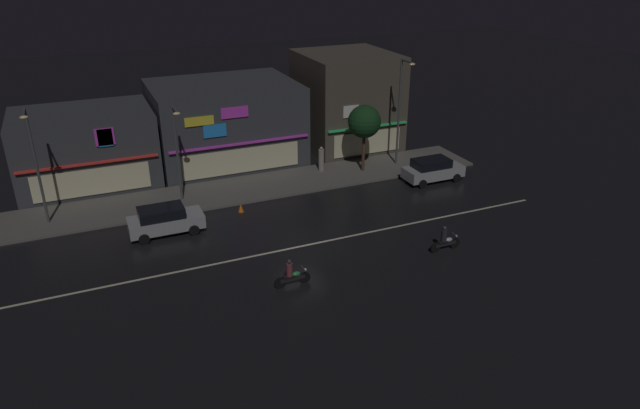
{
  "coord_description": "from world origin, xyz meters",
  "views": [
    {
      "loc": [
        -10.39,
        -26.67,
        15.69
      ],
      "look_at": [
        1.75,
        1.29,
        1.74
      ],
      "focal_mm": 32.4,
      "sensor_mm": 36.0,
      "label": 1
    }
  ],
  "objects_px": {
    "motorcycle_lead": "(445,240)",
    "streetlamp_mid": "(177,146)",
    "traffic_cone": "(241,208)",
    "motorcycle_following": "(291,275)",
    "streetlamp_west": "(35,158)",
    "parked_car_near_kerb": "(165,220)",
    "parked_car_trailing": "(433,169)",
    "pedestrian_on_sidewalk": "(321,160)",
    "streetlamp_east": "(401,105)"
  },
  "relations": [
    {
      "from": "motorcycle_lead",
      "to": "traffic_cone",
      "type": "xyz_separation_m",
      "value": [
        -8.95,
        9.37,
        -0.36
      ]
    },
    {
      "from": "streetlamp_east",
      "to": "pedestrian_on_sidewalk",
      "type": "bearing_deg",
      "value": 169.65
    },
    {
      "from": "motorcycle_following",
      "to": "traffic_cone",
      "type": "bearing_deg",
      "value": -96.59
    },
    {
      "from": "streetlamp_west",
      "to": "traffic_cone",
      "type": "height_order",
      "value": "streetlamp_west"
    },
    {
      "from": "streetlamp_west",
      "to": "streetlamp_east",
      "type": "height_order",
      "value": "streetlamp_east"
    },
    {
      "from": "motorcycle_lead",
      "to": "traffic_cone",
      "type": "bearing_deg",
      "value": -47.24
    },
    {
      "from": "parked_car_near_kerb",
      "to": "motorcycle_lead",
      "type": "relative_size",
      "value": 2.26
    },
    {
      "from": "streetlamp_mid",
      "to": "traffic_cone",
      "type": "height_order",
      "value": "streetlamp_mid"
    },
    {
      "from": "streetlamp_east",
      "to": "parked_car_near_kerb",
      "type": "height_order",
      "value": "streetlamp_east"
    },
    {
      "from": "motorcycle_lead",
      "to": "pedestrian_on_sidewalk",
      "type": "bearing_deg",
      "value": -84.62
    },
    {
      "from": "streetlamp_west",
      "to": "pedestrian_on_sidewalk",
      "type": "height_order",
      "value": "streetlamp_west"
    },
    {
      "from": "pedestrian_on_sidewalk",
      "to": "streetlamp_east",
      "type": "bearing_deg",
      "value": 35.62
    },
    {
      "from": "streetlamp_east",
      "to": "motorcycle_following",
      "type": "bearing_deg",
      "value": -136.94
    },
    {
      "from": "streetlamp_east",
      "to": "parked_car_trailing",
      "type": "distance_m",
      "value": 5.37
    },
    {
      "from": "streetlamp_west",
      "to": "pedestrian_on_sidewalk",
      "type": "relative_size",
      "value": 3.81
    },
    {
      "from": "streetlamp_mid",
      "to": "motorcycle_following",
      "type": "relative_size",
      "value": 3.34
    },
    {
      "from": "parked_car_near_kerb",
      "to": "motorcycle_following",
      "type": "height_order",
      "value": "parked_car_near_kerb"
    },
    {
      "from": "parked_car_near_kerb",
      "to": "pedestrian_on_sidewalk",
      "type": "bearing_deg",
      "value": 23.52
    },
    {
      "from": "parked_car_trailing",
      "to": "traffic_cone",
      "type": "xyz_separation_m",
      "value": [
        -14.05,
        0.41,
        -0.59
      ]
    },
    {
      "from": "streetlamp_west",
      "to": "streetlamp_east",
      "type": "distance_m",
      "value": 24.55
    },
    {
      "from": "streetlamp_mid",
      "to": "motorcycle_following",
      "type": "distance_m",
      "value": 13.07
    },
    {
      "from": "parked_car_trailing",
      "to": "motorcycle_following",
      "type": "relative_size",
      "value": 2.26
    },
    {
      "from": "pedestrian_on_sidewalk",
      "to": "motorcycle_following",
      "type": "xyz_separation_m",
      "value": [
        -7.57,
        -13.64,
        -0.36
      ]
    },
    {
      "from": "parked_car_near_kerb",
      "to": "traffic_cone",
      "type": "distance_m",
      "value": 5.04
    },
    {
      "from": "streetlamp_east",
      "to": "traffic_cone",
      "type": "bearing_deg",
      "value": -166.48
    },
    {
      "from": "motorcycle_lead",
      "to": "traffic_cone",
      "type": "distance_m",
      "value": 12.96
    },
    {
      "from": "pedestrian_on_sidewalk",
      "to": "parked_car_trailing",
      "type": "relative_size",
      "value": 0.43
    },
    {
      "from": "streetlamp_east",
      "to": "motorcycle_following",
      "type": "height_order",
      "value": "streetlamp_east"
    },
    {
      "from": "pedestrian_on_sidewalk",
      "to": "motorcycle_lead",
      "type": "bearing_deg",
      "value": -37.73
    },
    {
      "from": "motorcycle_lead",
      "to": "streetlamp_west",
      "type": "bearing_deg",
      "value": -31.94
    },
    {
      "from": "traffic_cone",
      "to": "motorcycle_lead",
      "type": "bearing_deg",
      "value": -46.31
    },
    {
      "from": "motorcycle_lead",
      "to": "traffic_cone",
      "type": "relative_size",
      "value": 3.45
    },
    {
      "from": "motorcycle_following",
      "to": "parked_car_near_kerb",
      "type": "bearing_deg",
      "value": -65.9
    },
    {
      "from": "parked_car_trailing",
      "to": "streetlamp_mid",
      "type": "bearing_deg",
      "value": 168.96
    },
    {
      "from": "pedestrian_on_sidewalk",
      "to": "motorcycle_lead",
      "type": "height_order",
      "value": "pedestrian_on_sidewalk"
    },
    {
      "from": "parked_car_near_kerb",
      "to": "streetlamp_west",
      "type": "bearing_deg",
      "value": 148.74
    },
    {
      "from": "parked_car_near_kerb",
      "to": "motorcycle_following",
      "type": "distance_m",
      "value": 9.55
    },
    {
      "from": "motorcycle_following",
      "to": "pedestrian_on_sidewalk",
      "type": "bearing_deg",
      "value": -124.82
    },
    {
      "from": "streetlamp_mid",
      "to": "parked_car_trailing",
      "type": "height_order",
      "value": "streetlamp_mid"
    },
    {
      "from": "streetlamp_west",
      "to": "parked_car_near_kerb",
      "type": "bearing_deg",
      "value": -31.26
    },
    {
      "from": "streetlamp_west",
      "to": "streetlamp_mid",
      "type": "distance_m",
      "value": 8.14
    },
    {
      "from": "streetlamp_west",
      "to": "parked_car_trailing",
      "type": "bearing_deg",
      "value": -7.15
    },
    {
      "from": "motorcycle_lead",
      "to": "streetlamp_mid",
      "type": "bearing_deg",
      "value": -46.54
    },
    {
      "from": "streetlamp_mid",
      "to": "motorcycle_following",
      "type": "xyz_separation_m",
      "value": [
        2.96,
        -12.3,
        -3.3
      ]
    },
    {
      "from": "pedestrian_on_sidewalk",
      "to": "parked_car_trailing",
      "type": "xyz_separation_m",
      "value": [
        6.61,
        -4.69,
        -0.13
      ]
    },
    {
      "from": "streetlamp_west",
      "to": "traffic_cone",
      "type": "xyz_separation_m",
      "value": [
        11.22,
        -2.76,
        -4.05
      ]
    },
    {
      "from": "streetlamp_mid",
      "to": "parked_car_trailing",
      "type": "xyz_separation_m",
      "value": [
        17.15,
        -3.35,
        -3.06
      ]
    },
    {
      "from": "pedestrian_on_sidewalk",
      "to": "traffic_cone",
      "type": "height_order",
      "value": "pedestrian_on_sidewalk"
    },
    {
      "from": "streetlamp_east",
      "to": "parked_car_near_kerb",
      "type": "bearing_deg",
      "value": -166.73
    },
    {
      "from": "pedestrian_on_sidewalk",
      "to": "motorcycle_following",
      "type": "height_order",
      "value": "pedestrian_on_sidewalk"
    }
  ]
}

